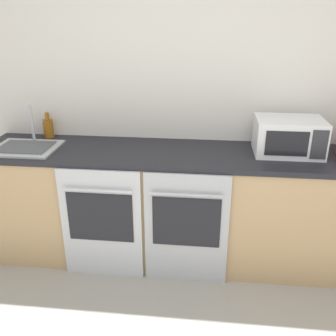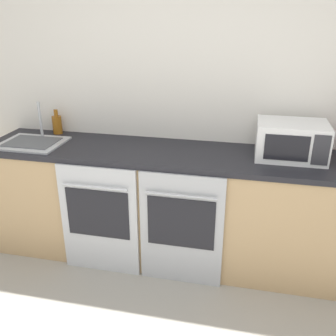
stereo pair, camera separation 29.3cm
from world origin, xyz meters
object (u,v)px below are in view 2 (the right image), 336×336
object	(u,v)px
microwave	(291,140)
sink	(32,142)
oven_left	(99,220)
oven_right	(181,230)
bottle_amber	(57,124)

from	to	relation	value
microwave	sink	world-z (taller)	sink
microwave	oven_left	bearing A→B (deg)	-164.10
oven_right	bottle_amber	world-z (taller)	bottle_amber
oven_left	bottle_amber	xyz separation A→B (m)	(-0.58, 0.57, 0.57)
bottle_amber	sink	distance (m)	0.32
oven_left	sink	bearing A→B (deg)	157.73
oven_right	microwave	xyz separation A→B (m)	(0.73, 0.39, 0.61)
microwave	oven_right	bearing A→B (deg)	-151.89
oven_left	oven_right	world-z (taller)	same
oven_right	microwave	bearing A→B (deg)	28.11
oven_right	sink	distance (m)	1.41
oven_left	sink	world-z (taller)	sink
oven_left	bottle_amber	distance (m)	0.99
microwave	bottle_amber	size ratio (longest dim) A/B	2.31
microwave	bottle_amber	distance (m)	1.96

